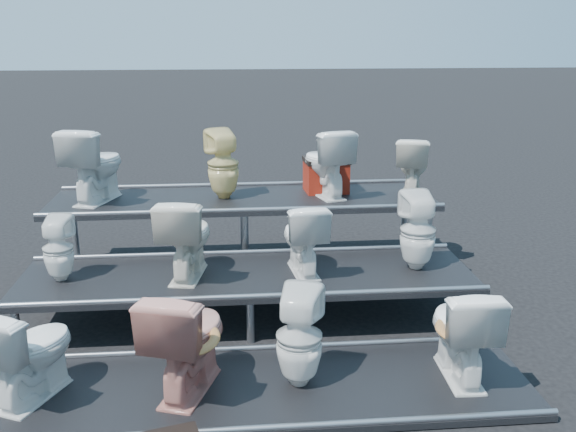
{
  "coord_description": "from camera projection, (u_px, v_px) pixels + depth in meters",
  "views": [
    {
      "loc": [
        -0.15,
        -5.61,
        2.65
      ],
      "look_at": [
        0.39,
        0.1,
        0.98
      ],
      "focal_mm": 40.0,
      "sensor_mm": 36.0,
      "label": 1
    }
  ],
  "objects": [
    {
      "name": "ground",
      "position": [
        249.0,
        318.0,
        6.12
      ],
      "size": [
        80.0,
        80.0,
        0.0
      ],
      "primitive_type": "plane",
      "color": "black",
      "rests_on": "ground"
    },
    {
      "name": "tier_front",
      "position": [
        255.0,
        389.0,
        4.87
      ],
      "size": [
        4.2,
        1.2,
        0.06
      ],
      "primitive_type": "cube",
      "color": "black",
      "rests_on": "ground"
    },
    {
      "name": "tier_mid",
      "position": [
        248.0,
        296.0,
        6.06
      ],
      "size": [
        4.2,
        1.2,
        0.46
      ],
      "primitive_type": "cube",
      "color": "black",
      "rests_on": "ground"
    },
    {
      "name": "tier_back",
      "position": [
        244.0,
        234.0,
        7.24
      ],
      "size": [
        4.2,
        1.2,
        0.86
      ],
      "primitive_type": "cube",
      "color": "black",
      "rests_on": "ground"
    },
    {
      "name": "toilet_0",
      "position": [
        30.0,
        351.0,
        4.61
      ],
      "size": [
        0.68,
        0.83,
        0.74
      ],
      "primitive_type": "imported",
      "rotation": [
        0.0,
        0.0,
        2.71
      ],
      "color": "white",
      "rests_on": "tier_front"
    },
    {
      "name": "toilet_1",
      "position": [
        187.0,
        338.0,
        4.7
      ],
      "size": [
        0.71,
        0.93,
        0.84
      ],
      "primitive_type": "imported",
      "rotation": [
        0.0,
        0.0,
        2.81
      ],
      "color": "tan",
      "rests_on": "tier_front"
    },
    {
      "name": "toilet_2",
      "position": [
        299.0,
        337.0,
        4.78
      ],
      "size": [
        0.44,
        0.45,
        0.77
      ],
      "primitive_type": "imported",
      "rotation": [
        0.0,
        0.0,
        2.82
      ],
      "color": "white",
      "rests_on": "tier_front"
    },
    {
      "name": "toilet_3",
      "position": [
        461.0,
        330.0,
        4.89
      ],
      "size": [
        0.46,
        0.77,
        0.78
      ],
      "primitive_type": "imported",
      "rotation": [
        0.0,
        0.0,
        3.11
      ],
      "color": "white",
      "rests_on": "tier_front"
    },
    {
      "name": "toilet_4",
      "position": [
        58.0,
        249.0,
        5.76
      ],
      "size": [
        0.3,
        0.31,
        0.6
      ],
      "primitive_type": "imported",
      "rotation": [
        0.0,
        0.0,
        3.02
      ],
      "color": "white",
      "rests_on": "tier_mid"
    },
    {
      "name": "toilet_5",
      "position": [
        186.0,
        237.0,
        5.84
      ],
      "size": [
        0.55,
        0.81,
        0.76
      ],
      "primitive_type": "imported",
      "rotation": [
        0.0,
        0.0,
        2.97
      ],
      "color": "silver",
      "rests_on": "tier_mid"
    },
    {
      "name": "toilet_6",
      "position": [
        303.0,
        237.0,
        5.94
      ],
      "size": [
        0.45,
        0.7,
        0.68
      ],
      "primitive_type": "imported",
      "rotation": [
        0.0,
        0.0,
        3.24
      ],
      "color": "white",
      "rests_on": "tier_mid"
    },
    {
      "name": "toilet_7",
      "position": [
        418.0,
        231.0,
        6.03
      ],
      "size": [
        0.35,
        0.36,
        0.75
      ],
      "primitive_type": "imported",
      "rotation": [
        0.0,
        0.0,
        3.2
      ],
      "color": "white",
      "rests_on": "tier_mid"
    },
    {
      "name": "toilet_8",
      "position": [
        95.0,
        164.0,
        6.87
      ],
      "size": [
        0.68,
        0.89,
        0.81
      ],
      "primitive_type": "imported",
      "rotation": [
        0.0,
        0.0,
        2.82
      ],
      "color": "white",
      "rests_on": "tier_back"
    },
    {
      "name": "toilet_9",
      "position": [
        223.0,
        164.0,
        7.0
      ],
      "size": [
        0.44,
        0.45,
        0.76
      ],
      "primitive_type": "imported",
      "rotation": [
        0.0,
        0.0,
        3.5
      ],
      "color": "#E2D088",
      "rests_on": "tier_back"
    },
    {
      "name": "toilet_10",
      "position": [
        326.0,
        162.0,
        7.1
      ],
      "size": [
        0.61,
        0.83,
        0.76
      ],
      "primitive_type": "imported",
      "rotation": [
        0.0,
        0.0,
        3.42
      ],
      "color": "white",
      "rests_on": "tier_back"
    },
    {
      "name": "toilet_11",
      "position": [
        412.0,
        165.0,
        7.2
      ],
      "size": [
        0.54,
        0.72,
        0.65
      ],
      "primitive_type": "imported",
      "rotation": [
        0.0,
        0.0,
        2.83
      ],
      "color": "silver",
      "rests_on": "tier_back"
    },
    {
      "name": "red_crate",
      "position": [
        326.0,
        177.0,
        7.34
      ],
      "size": [
        0.5,
        0.41,
        0.34
      ],
      "primitive_type": "cube",
      "rotation": [
        0.0,
        0.0,
        0.06
      ],
      "color": "maroon",
      "rests_on": "tier_back"
    }
  ]
}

